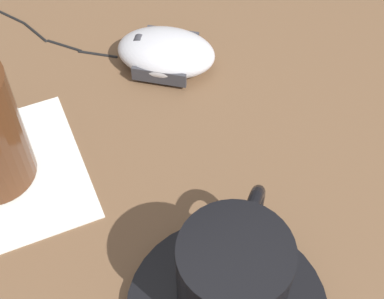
% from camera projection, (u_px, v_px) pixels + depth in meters
% --- Properties ---
extents(ground_plane, '(3.00, 3.00, 0.00)m').
position_uv_depth(ground_plane, '(137.00, 204.00, 0.50)').
color(ground_plane, brown).
extents(coffee_cup, '(0.10, 0.09, 0.07)m').
position_uv_depth(coffee_cup, '(234.00, 273.00, 0.41)').
color(coffee_cup, black).
rests_on(coffee_cup, saucer).
extents(computer_mouse, '(0.11, 0.12, 0.03)m').
position_uv_depth(computer_mouse, '(166.00, 52.00, 0.59)').
color(computer_mouse, silver).
rests_on(computer_mouse, ground).
extents(mouse_cable, '(0.20, 0.14, 0.00)m').
position_uv_depth(mouse_cable, '(23.00, 22.00, 0.65)').
color(mouse_cable, black).
rests_on(mouse_cable, ground).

